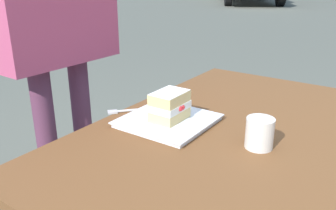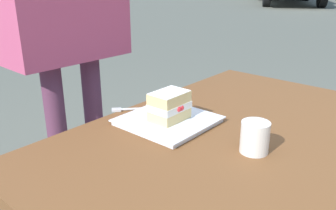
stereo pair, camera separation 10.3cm
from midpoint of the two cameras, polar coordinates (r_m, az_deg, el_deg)
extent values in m
cylinder|color=brown|center=(1.71, 11.41, -7.27)|extent=(0.07, 0.07, 0.66)
cube|color=brown|center=(0.98, 20.53, -7.49)|extent=(1.13, 1.01, 0.04)
cube|color=white|center=(1.05, 2.81, -2.69)|extent=(0.23, 0.23, 0.01)
cube|color=white|center=(1.05, 2.82, -2.29)|extent=(0.24, 0.24, 0.00)
cube|color=#E0C17A|center=(1.03, 3.06, -1.55)|extent=(0.11, 0.08, 0.03)
cube|color=white|center=(1.02, 3.09, -0.22)|extent=(0.11, 0.08, 0.02)
sphere|color=red|center=(0.98, 3.31, -1.07)|extent=(0.01, 0.01, 0.01)
sphere|color=red|center=(1.01, 5.10, -0.51)|extent=(0.01, 0.01, 0.01)
sphere|color=red|center=(1.00, 4.66, -0.72)|extent=(0.02, 0.02, 0.02)
sphere|color=red|center=(1.01, 4.88, -0.72)|extent=(0.02, 0.02, 0.02)
cube|color=#E0C17A|center=(1.01, 3.12, 1.12)|extent=(0.11, 0.08, 0.03)
cube|color=white|center=(1.01, 3.14, 1.98)|extent=(0.11, 0.08, 0.00)
cylinder|color=silver|center=(1.15, -1.45, -0.61)|extent=(0.11, 0.10, 0.01)
cube|color=silver|center=(1.14, -5.68, -0.82)|extent=(0.04, 0.04, 0.01)
cylinder|color=silver|center=(0.91, 16.82, -5.00)|extent=(0.07, 0.07, 0.08)
cylinder|color=black|center=(0.90, 17.04, -3.07)|extent=(0.06, 0.06, 0.00)
cylinder|color=#5D3049|center=(1.46, -14.69, -9.19)|extent=(0.07, 0.07, 0.81)
cylinder|color=#5D3049|center=(1.55, -9.47, -7.02)|extent=(0.07, 0.07, 0.81)
camera|label=1|loc=(0.05, -87.14, 1.08)|focal=38.33mm
camera|label=2|loc=(0.05, 92.86, -1.08)|focal=38.33mm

